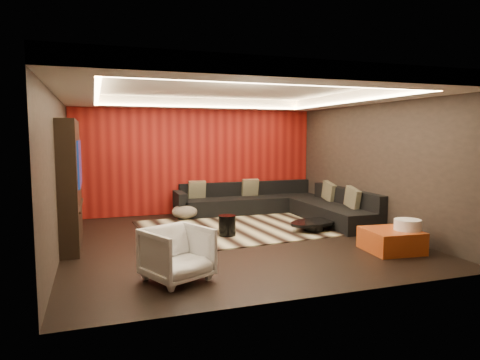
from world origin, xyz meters
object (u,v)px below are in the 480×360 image
object	(u,v)px
drum_stool	(227,225)
armchair	(177,254)
sectional_sofa	(280,205)
coffee_table	(314,226)
orange_ottoman	(391,240)
white_side_table	(407,236)

from	to	relation	value
drum_stool	armchair	distance (m)	2.57
drum_stool	armchair	bearing A→B (deg)	-122.16
drum_stool	sectional_sofa	xyz separation A→B (m)	(1.80, 1.57, 0.05)
armchair	drum_stool	bearing A→B (deg)	32.72
coffee_table	orange_ottoman	distance (m)	1.82
white_side_table	orange_ottoman	distance (m)	0.27
coffee_table	sectional_sofa	world-z (taller)	sectional_sofa
coffee_table	orange_ottoman	size ratio (longest dim) A/B	1.34
white_side_table	armchair	distance (m)	3.90
drum_stool	sectional_sofa	size ratio (longest dim) A/B	0.11
coffee_table	white_side_table	world-z (taller)	white_side_table
orange_ottoman	drum_stool	bearing A→B (deg)	140.52
sectional_sofa	orange_ottoman	bearing A→B (deg)	-81.83
white_side_table	sectional_sofa	bearing A→B (deg)	101.51
sectional_sofa	white_side_table	bearing A→B (deg)	-78.49
orange_ottoman	armchair	distance (m)	3.68
orange_ottoman	armchair	bearing A→B (deg)	-175.62
orange_ottoman	sectional_sofa	size ratio (longest dim) A/B	0.23
white_side_table	armchair	bearing A→B (deg)	-177.44
coffee_table	white_side_table	distance (m)	2.00
drum_stool	orange_ottoman	xyz separation A→B (m)	(2.30, -1.89, -0.03)
white_side_table	sectional_sofa	distance (m)	3.64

